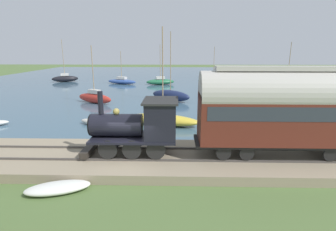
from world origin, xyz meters
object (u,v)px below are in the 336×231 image
object	(u,v)px
sailboat_yellow	(163,119)
rowboat_near_shore	(254,117)
beached_dinghy	(58,188)
sailboat_green	(160,81)
sailboat_brown	(213,75)
sailboat_black	(65,78)
sailboat_teal	(286,89)
passenger_coach	(286,107)
sailboat_navy	(171,95)
steam_locomotive	(141,124)
sailboat_red	(95,98)
rowboat_far_out	(93,122)
sailboat_blue	(122,81)

from	to	relation	value
sailboat_yellow	rowboat_near_shore	distance (m)	8.44
beached_dinghy	sailboat_green	bearing A→B (deg)	-3.92
sailboat_yellow	sailboat_brown	distance (m)	38.71
rowboat_near_shore	sailboat_black	bearing A→B (deg)	5.53
sailboat_teal	sailboat_brown	distance (m)	20.69
sailboat_teal	sailboat_brown	xyz separation A→B (m)	(18.93, 8.36, 0.14)
passenger_coach	sailboat_navy	world-z (taller)	sailboat_navy
steam_locomotive	sailboat_green	size ratio (longest dim) A/B	0.73
sailboat_green	sailboat_red	bearing A→B (deg)	145.56
sailboat_brown	rowboat_near_shore	bearing A→B (deg)	-176.40
passenger_coach	sailboat_brown	size ratio (longest dim) A/B	1.39
sailboat_teal	sailboat_green	bearing A→B (deg)	100.90
passenger_coach	sailboat_red	bearing A→B (deg)	42.57
sailboat_teal	rowboat_far_out	xyz separation A→B (m)	(-18.89, 23.80, -0.20)
sailboat_blue	beached_dinghy	bearing A→B (deg)	-153.20
sailboat_navy	sailboat_black	bearing A→B (deg)	81.95
sailboat_black	sailboat_navy	size ratio (longest dim) A/B	0.98
sailboat_blue	sailboat_black	bearing A→B (deg)	95.67
sailboat_black	sailboat_red	distance (m)	24.27
rowboat_far_out	rowboat_near_shore	bearing A→B (deg)	-53.58
rowboat_far_out	rowboat_near_shore	xyz separation A→B (m)	(2.29, -14.08, -0.09)
sailboat_black	sailboat_brown	world-z (taller)	sailboat_black
sailboat_green	sailboat_blue	world-z (taller)	sailboat_green
sailboat_yellow	sailboat_black	xyz separation A→B (m)	(30.04, 20.73, 0.14)
sailboat_brown	sailboat_navy	bearing A→B (deg)	167.02
sailboat_black	rowboat_far_out	xyz separation A→B (m)	(-30.34, -14.85, -0.41)
steam_locomotive	rowboat_far_out	xyz separation A→B (m)	(7.40, 5.04, -2.01)
sailboat_blue	sailboat_brown	bearing A→B (deg)	-40.63
sailboat_teal	rowboat_far_out	world-z (taller)	sailboat_teal
steam_locomotive	beached_dinghy	bearing A→B (deg)	134.04
beached_dinghy	sailboat_blue	bearing A→B (deg)	7.01
passenger_coach	sailboat_navy	bearing A→B (deg)	19.14
passenger_coach	beached_dinghy	size ratio (longest dim) A/B	3.17
rowboat_far_out	sailboat_blue	bearing A→B (deg)	33.40
passenger_coach	sailboat_brown	distance (m)	45.38
steam_locomotive	sailboat_brown	distance (m)	46.43
sailboat_teal	sailboat_green	size ratio (longest dim) A/B	1.03
sailboat_teal	beached_dinghy	bearing A→B (deg)	175.29
steam_locomotive	rowboat_far_out	world-z (taller)	steam_locomotive
sailboat_black	sailboat_navy	distance (m)	28.65
sailboat_brown	rowboat_far_out	xyz separation A→B (m)	(-37.81, 15.44, -0.34)
sailboat_brown	sailboat_blue	size ratio (longest dim) A/B	1.14
sailboat_navy	sailboat_red	world-z (taller)	sailboat_navy
passenger_coach	sailboat_red	distance (m)	22.91
sailboat_navy	sailboat_red	distance (m)	9.15
sailboat_yellow	sailboat_black	size ratio (longest dim) A/B	0.98
sailboat_blue	sailboat_teal	bearing A→B (deg)	-87.75
sailboat_navy	beached_dinghy	size ratio (longest dim) A/B	2.75
steam_locomotive	sailboat_red	bearing A→B (deg)	24.65
sailboat_teal	sailboat_navy	world-z (taller)	sailboat_navy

